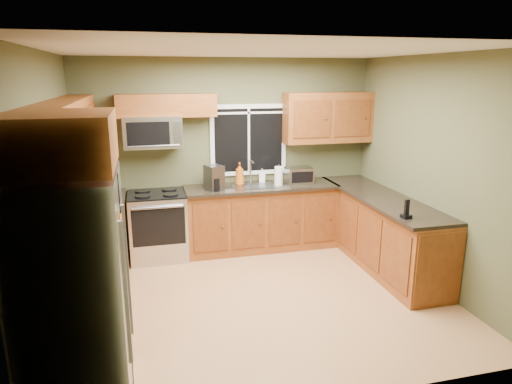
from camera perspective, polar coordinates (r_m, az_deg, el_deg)
name	(u,v)px	position (r m, az deg, el deg)	size (l,w,h in m)	color
floor	(259,297)	(5.35, 0.40, -12.98)	(4.20, 4.20, 0.00)	#B07B4D
ceiling	(260,50)	(4.75, 0.46, 17.29)	(4.20, 4.20, 0.00)	white
back_wall	(228,154)	(6.60, -3.50, 4.71)	(4.20, 4.20, 0.00)	#4D5031
front_wall	(324,239)	(3.24, 8.47, -5.85)	(4.20, 4.20, 0.00)	#4D5031
left_wall	(48,194)	(4.82, -24.54, -0.26)	(3.60, 3.60, 0.00)	#4D5031
right_wall	(432,172)	(5.76, 21.11, 2.32)	(3.60, 3.60, 0.00)	#4D5031
window	(249,140)	(6.61, -0.92, 6.53)	(1.12, 0.03, 1.02)	white
base_cabinets_left	(94,260)	(5.49, -19.61, -7.96)	(0.60, 2.65, 0.90)	brown
countertop_left	(92,220)	(5.33, -19.76, -3.26)	(0.65, 2.65, 0.04)	black
base_cabinets_back	(261,218)	(6.62, 0.64, -3.27)	(2.17, 0.60, 0.90)	brown
countertop_back	(262,187)	(6.47, 0.71, 0.64)	(2.17, 0.65, 0.04)	black
base_cabinets_peninsula	(381,232)	(6.28, 15.30, -4.80)	(0.60, 2.52, 0.90)	brown
countertop_peninsula	(381,197)	(6.14, 15.35, -0.65)	(0.65, 2.50, 0.04)	black
upper_cabinets_left	(68,135)	(5.16, -22.43, 6.64)	(0.33, 2.65, 0.72)	brown
upper_cabinets_back_left	(167,105)	(6.25, -11.12, 10.57)	(1.30, 0.33, 0.30)	brown
upper_cabinets_back_right	(328,118)	(6.79, 8.97, 9.18)	(1.30, 0.33, 0.72)	brown
upper_cabinet_over_fridge	(58,141)	(3.37, -23.47, 5.85)	(0.72, 0.90, 0.38)	brown
refrigerator	(75,294)	(3.69, -21.67, -11.73)	(0.74, 0.90, 1.80)	#B7B7BC
range	(158,225)	(6.39, -12.14, -4.09)	(0.76, 0.69, 0.94)	#B7B7BC
microwave	(153,132)	(6.25, -12.80, 7.34)	(0.76, 0.41, 0.42)	#B7B7BC
sink	(253,185)	(6.45, -0.32, 0.89)	(0.60, 0.42, 0.36)	slate
toaster_oven	(299,175)	(6.62, 5.42, 2.11)	(0.38, 0.30, 0.23)	#B7B7BC
coffee_maker	(214,178)	(6.22, -5.24, 1.70)	(0.28, 0.32, 0.33)	slate
kettle	(216,177)	(6.48, -5.00, 1.92)	(0.20, 0.20, 0.27)	#B7B7BC
paper_towel_roll	(279,176)	(6.45, 2.84, 2.00)	(0.15, 0.15, 0.30)	white
soap_bottle_a	(240,174)	(6.46, -2.06, 2.27)	(0.12, 0.13, 0.32)	#C15912
soap_bottle_b	(262,175)	(6.67, 0.76, 2.08)	(0.09, 0.09, 0.19)	white
cordless_phone	(406,213)	(5.25, 18.29, -2.45)	(0.10, 0.10, 0.21)	black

